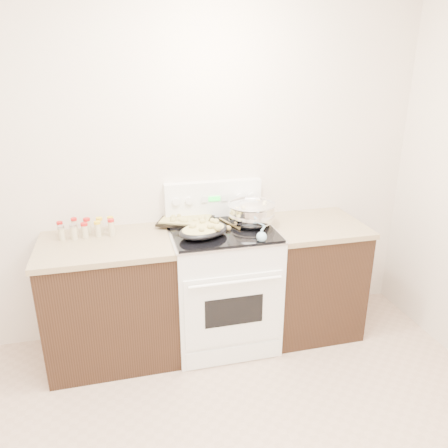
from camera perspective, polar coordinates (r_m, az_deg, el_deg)
name	(u,v)px	position (r m, az deg, el deg)	size (l,w,h in m)	color
room_shell	(222,179)	(1.56, -0.31, 5.92)	(4.10, 3.60, 2.75)	beige
counter_left	(112,300)	(3.33, -14.48, -9.59)	(0.93, 0.67, 0.92)	black
counter_right	(310,276)	(3.62, 11.13, -6.68)	(0.73, 0.67, 0.92)	black
kitchen_range	(222,284)	(3.38, -0.23, -7.80)	(0.78, 0.73, 1.22)	white
mixing_bowl	(251,214)	(3.26, 3.60, 1.36)	(0.41, 0.41, 0.21)	silver
roasting_pan	(204,230)	(3.04, -2.67, -0.78)	(0.44, 0.39, 0.11)	black
baking_sheet	(185,220)	(3.32, -5.06, 0.51)	(0.47, 0.41, 0.06)	black
wooden_spoon	(229,226)	(3.20, 0.62, -0.31)	(0.11, 0.26, 0.04)	olive
blue_ladle	(262,236)	(2.99, 4.97, -1.53)	(0.14, 0.25, 0.09)	#80A6BE
spice_jars	(87,228)	(3.25, -17.45, -0.50)	(0.40, 0.15, 0.13)	#BFB28C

